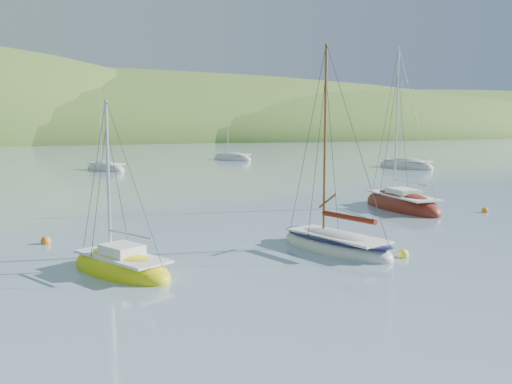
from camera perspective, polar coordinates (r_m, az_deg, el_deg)
name	(u,v)px	position (r m, az deg, el deg)	size (l,w,h in m)	color
ground	(361,263)	(23.68, 10.47, -7.04)	(700.00, 700.00, 0.00)	#778CA5
shoreline_hills	(24,139)	(191.63, -22.15, 4.97)	(690.00, 135.00, 56.00)	#3A6024
daysailer_white	(335,245)	(25.84, 7.95, -5.28)	(3.82, 6.73, 9.77)	silver
sloop_red	(402,206)	(38.46, 14.37, -1.32)	(3.27, 7.89, 11.39)	maroon
sailboat_yellow	(121,268)	(22.56, -13.36, -7.38)	(4.22, 5.80, 7.18)	yellow
distant_sloop_a	(106,169)	(68.18, -14.82, 2.27)	(4.91, 7.36, 9.92)	silver
distant_sloop_b	(232,159)	(83.09, -2.40, 3.35)	(5.16, 8.00, 10.77)	silver
distant_sloop_d	(406,166)	(71.36, 14.73, 2.49)	(4.17, 8.45, 11.54)	silver
mooring_buoys	(303,236)	(28.18, 4.72, -4.40)	(26.38, 9.23, 0.47)	#FCFA27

